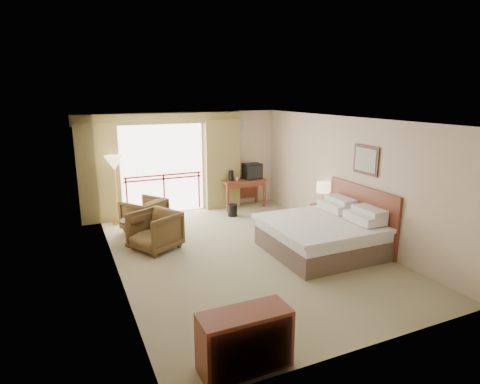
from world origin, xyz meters
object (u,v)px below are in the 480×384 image
tv (252,171)px  floor_lamp (114,166)px  bed (323,234)px  table_lamp (323,188)px  wastebasket (233,210)px  armchair_near (156,249)px  dresser (245,340)px  nightstand (323,217)px  side_table (133,228)px  desk (242,185)px  armchair_far (145,230)px

tv → floor_lamp: bearing=-168.0°
bed → table_lamp: table_lamp is taller
tv → wastebasket: (-0.91, -0.68, -0.86)m
armchair_near → dresser: size_ratio=0.82×
nightstand → side_table: bearing=167.7°
side_table → floor_lamp: floor_lamp is taller
table_lamp → floor_lamp: (-4.44, 2.38, 0.47)m
desk → tv: size_ratio=2.53×
tv → wastebasket: size_ratio=1.54×
tv → bed: bearing=-82.3°
armchair_far → dresser: size_ratio=0.79×
nightstand → dresser: bearing=-137.3°
desk → armchair_far: bearing=-157.6°
wastebasket → bed: bearing=-76.6°
armchair_far → wastebasket: bearing=150.1°
armchair_far → floor_lamp: bearing=-92.8°
bed → nightstand: bearing=54.5°
dresser → armchair_near: bearing=87.6°
desk → tv: (0.30, -0.06, 0.40)m
bed → side_table: size_ratio=3.74×
wastebasket → side_table: side_table is taller
armchair_near → dresser: 4.18m
nightstand → desk: size_ratio=0.48×
desk → armchair_far: desk is taller
table_lamp → wastebasket: 2.53m
nightstand → desk: 2.77m
desk → dresser: (-2.87, -6.38, -0.26)m
side_table → wastebasket: bearing=20.8°
table_lamp → tv: size_ratio=1.09×
wastebasket → side_table: size_ratio=0.56×
side_table → bed: bearing=-29.4°
floor_lamp → dresser: 6.35m
tv → armchair_near: size_ratio=0.55×
table_lamp → armchair_far: (-3.94, 1.58, -1.01)m
tv → side_table: 4.12m
dresser → desk: bearing=61.6°
bed → wastebasket: bed is taller
bed → armchair_near: (-3.12, 1.55, -0.38)m
armchair_near → floor_lamp: 2.58m
floor_lamp → armchair_far: bearing=-57.6°
tv → armchair_far: 3.54m
armchair_near → floor_lamp: bearing=164.7°
floor_lamp → dresser: (0.61, -6.22, -1.11)m
bed → armchair_far: 4.20m
desk → dresser: size_ratio=1.13×
desk → bed: bearing=-83.6°
table_lamp → armchair_near: (-3.96, 0.32, -1.01)m
side_table → floor_lamp: 1.97m
nightstand → desk: desk is taller
desk → floor_lamp: (-3.48, -0.16, 0.85)m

